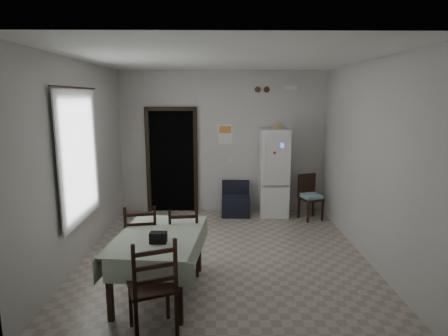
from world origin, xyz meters
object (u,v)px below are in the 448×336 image
corner_chair (311,197)px  dining_table (160,264)px  navy_seat (236,199)px  dining_chair_far_right (184,239)px  dining_chair_near_head (152,285)px  dining_chair_far_left (142,239)px  fridge (274,173)px

corner_chair → dining_table: size_ratio=0.61×
navy_seat → dining_chair_far_right: (-0.83, -2.52, 0.13)m
navy_seat → dining_chair_far_right: size_ratio=0.72×
navy_seat → dining_chair_near_head: bearing=-101.7°
dining_chair_far_left → fridge: bearing=-138.4°
dining_table → dining_chair_far_right: bearing=72.9°
dining_chair_far_left → dining_chair_near_head: 1.36m
dining_table → dining_chair_far_right: dining_chair_far_right is taller
navy_seat → dining_chair_far_left: bearing=-115.3°
fridge → dining_chair_far_right: bearing=-121.0°
dining_chair_near_head → fridge: bearing=-135.6°
dining_table → dining_chair_near_head: size_ratio=1.37×
dining_chair_far_left → dining_chair_near_head: (0.36, -1.30, 0.03)m
fridge → dining_chair_far_left: 3.37m
dining_chair_far_left → dining_chair_far_right: bearing=177.3°
navy_seat → corner_chair: size_ratio=0.77×
dining_chair_far_right → dining_table: bearing=60.3°
fridge → corner_chair: 0.87m
dining_table → dining_chair_far_left: (-0.31, 0.50, 0.12)m
navy_seat → dining_table: size_ratio=0.47×
dining_chair_far_right → navy_seat: bearing=-114.6°
corner_chair → dining_table: bearing=-151.5°
corner_chair → dining_chair_near_head: size_ratio=0.83×
dining_chair_near_head → dining_table: bearing=-107.2°
corner_chair → dining_chair_far_left: bearing=-160.4°
corner_chair → navy_seat: bearing=149.4°
dining_table → dining_chair_far_right: (0.24, 0.56, 0.09)m
dining_chair_far_left → dining_chair_far_right: size_ratio=1.07×
corner_chair → dining_chair_far_left: 3.64m
fridge → dining_chair_far_left: (-2.14, -2.58, -0.38)m
dining_table → fridge: bearing=65.4°
navy_seat → corner_chair: corner_chair is taller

